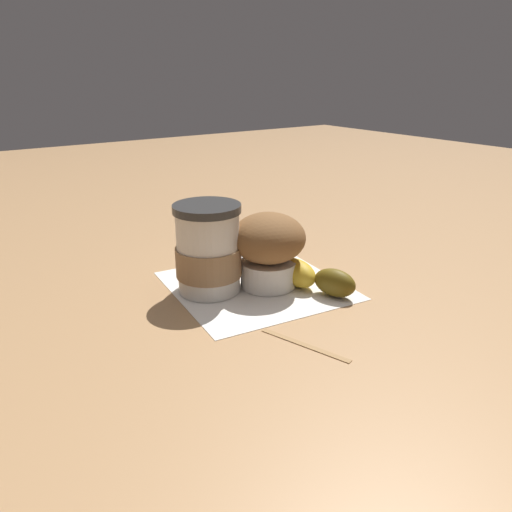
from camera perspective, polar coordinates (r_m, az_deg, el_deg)
ground_plane at (r=0.68m, az=0.00°, el=-3.42°), size 3.00×3.00×0.00m
paper_napkin at (r=0.68m, az=0.00°, el=-3.36°), size 0.24×0.24×0.00m
coffee_cup at (r=0.65m, az=-5.47°, el=0.52°), size 0.09×0.09×0.12m
muffin at (r=0.66m, az=1.43°, el=1.12°), size 0.10×0.10×0.10m
banana at (r=0.68m, az=4.98°, el=-1.78°), size 0.06×0.18×0.04m
wooden_stirrer at (r=0.55m, az=5.56°, el=-10.04°), size 0.04×0.11×0.00m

